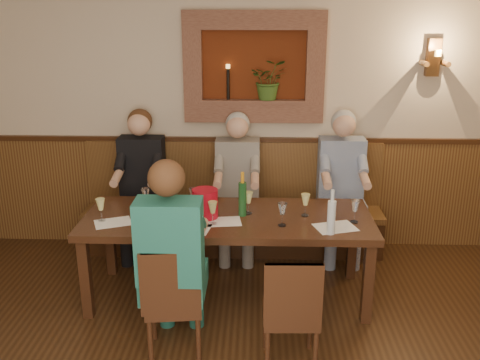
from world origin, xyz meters
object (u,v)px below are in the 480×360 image
(chair_near_right, at_px, (290,333))
(water_bottle, at_px, (331,216))
(chair_near_left, at_px, (175,322))
(person_chair_front, at_px, (173,274))
(person_bench_right, at_px, (341,198))
(dining_table, at_px, (228,224))
(wine_bottle_green_a, at_px, (242,198))
(person_bench_mid, at_px, (237,198))
(wine_bottle_green_b, at_px, (161,193))
(person_bench_left, at_px, (142,196))
(spittoon_bucket, at_px, (205,204))
(bench, at_px, (233,219))

(chair_near_right, xyz_separation_m, water_bottle, (0.33, 0.58, 0.64))
(chair_near_left, bearing_deg, water_bottle, 16.07)
(person_chair_front, xyz_separation_m, water_bottle, (1.15, 0.44, 0.27))
(chair_near_left, relative_size, person_bench_right, 0.60)
(dining_table, bearing_deg, chair_near_right, -62.35)
(wine_bottle_green_a, distance_m, water_bottle, 0.77)
(person_bench_mid, distance_m, water_bottle, 1.43)
(chair_near_right, bearing_deg, chair_near_left, 171.80)
(wine_bottle_green_b, bearing_deg, chair_near_right, -44.84)
(person_bench_mid, xyz_separation_m, water_bottle, (0.76, -1.17, 0.29))
(person_bench_right, height_order, wine_bottle_green_a, person_bench_right)
(chair_near_right, xyz_separation_m, wine_bottle_green_b, (-1.06, 1.05, 0.65))
(person_bench_left, bearing_deg, spittoon_bucket, -50.47)
(dining_table, distance_m, person_chair_front, 0.85)
(person_bench_right, xyz_separation_m, person_chair_front, (-1.41, -1.61, 0.01))
(dining_table, relative_size, wine_bottle_green_a, 6.34)
(bench, distance_m, person_bench_right, 1.11)
(chair_near_right, relative_size, spittoon_bucket, 3.56)
(person_bench_mid, bearing_deg, person_bench_right, -0.05)
(chair_near_right, distance_m, person_bench_right, 1.88)
(person_bench_mid, height_order, water_bottle, person_bench_mid)
(dining_table, distance_m, chair_near_right, 1.12)
(chair_near_right, distance_m, person_chair_front, 0.91)
(person_bench_right, xyz_separation_m, wine_bottle_green_a, (-0.94, -0.82, 0.29))
(person_bench_mid, bearing_deg, person_bench_left, -179.96)
(chair_near_left, xyz_separation_m, person_chair_front, (-0.00, 0.04, 0.36))
(person_chair_front, bearing_deg, chair_near_right, -9.77)
(dining_table, distance_m, bench, 1.01)
(person_bench_mid, bearing_deg, chair_near_right, -76.12)
(person_bench_mid, height_order, person_chair_front, person_chair_front)
(chair_near_right, bearing_deg, wine_bottle_green_a, 109.73)
(bench, distance_m, wine_bottle_green_a, 1.10)
(person_bench_mid, bearing_deg, person_chair_front, -103.64)
(person_bench_left, distance_m, water_bottle, 2.10)
(person_bench_left, height_order, wine_bottle_green_a, person_bench_left)
(person_bench_left, distance_m, spittoon_bucket, 1.16)
(chair_near_left, bearing_deg, spittoon_bucket, 71.95)
(person_chair_front, bearing_deg, wine_bottle_green_a, 59.52)
(chair_near_left, distance_m, wine_bottle_green_b, 1.17)
(spittoon_bucket, bearing_deg, chair_near_right, -52.98)
(person_bench_right, bearing_deg, water_bottle, -102.34)
(bench, bearing_deg, water_bottle, -57.66)
(chair_near_right, relative_size, water_bottle, 2.41)
(person_chair_front, distance_m, wine_bottle_green_b, 0.98)
(person_chair_front, bearing_deg, person_bench_right, 48.81)
(person_bench_right, bearing_deg, person_bench_left, 180.00)
(bench, relative_size, person_bench_left, 2.04)
(water_bottle, bearing_deg, wine_bottle_green_a, 152.98)
(dining_table, bearing_deg, person_bench_mid, 86.77)
(person_bench_mid, bearing_deg, wine_bottle_green_b, -131.72)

